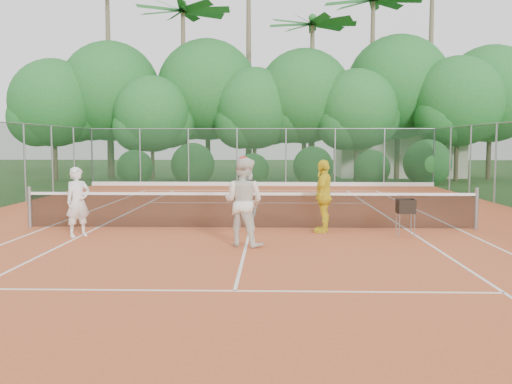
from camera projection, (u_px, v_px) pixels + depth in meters
ground at (251, 229)px, 15.16m from camera, size 120.00×120.00×0.00m
clay_court at (251, 229)px, 15.16m from camera, size 18.00×36.00×0.02m
club_building at (396, 154)px, 38.67m from camera, size 8.00×5.00×3.00m
tennis_net at (251, 209)px, 15.11m from camera, size 11.97×0.10×1.10m
player_white at (78, 202)px, 13.79m from camera, size 0.72×0.72×1.69m
player_center_grp at (244, 202)px, 12.54m from camera, size 1.17×1.06×1.99m
player_yellow at (324, 196)px, 14.46m from camera, size 0.72×1.16×1.85m
ball_hopper at (406, 207)px, 13.78m from camera, size 0.40×0.40×0.92m
stray_ball_a at (271, 191)px, 26.47m from camera, size 0.07×0.07×0.07m
stray_ball_b at (227, 193)px, 25.42m from camera, size 0.07×0.07×0.07m
stray_ball_c at (328, 195)px, 24.19m from camera, size 0.07×0.07×0.07m
court_markings at (251, 228)px, 15.15m from camera, size 11.03×23.83×0.01m
fence_back at (261, 157)px, 29.96m from camera, size 18.07×0.07×3.00m
tropical_treeline at (287, 96)px, 34.81m from camera, size 32.10×8.49×15.03m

